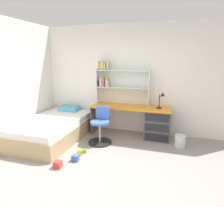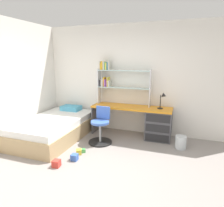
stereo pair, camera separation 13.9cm
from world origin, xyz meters
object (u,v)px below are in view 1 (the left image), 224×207
at_px(bookshelf_hutch, 115,79).
at_px(toy_block_yellow_2, 79,152).
at_px(desk_lamp, 162,98).
at_px(toy_block_green_0, 84,151).
at_px(desk, 151,121).
at_px(toy_block_blue_1, 75,158).
at_px(toy_block_red_3, 58,164).
at_px(bed_platform, 54,129).
at_px(waste_bin, 180,141).
at_px(swivel_chair, 100,129).

height_order(bookshelf_hutch, toy_block_yellow_2, bookshelf_hutch).
relative_size(desk_lamp, toy_block_green_0, 5.26).
bearing_deg(bookshelf_hutch, toy_block_yellow_2, -100.85).
relative_size(desk, toy_block_blue_1, 16.13).
height_order(toy_block_green_0, toy_block_red_3, toy_block_red_3).
bearing_deg(toy_block_yellow_2, bed_platform, 148.99).
bearing_deg(desk_lamp, toy_block_yellow_2, -137.96).
xyz_separation_m(bed_platform, waste_bin, (2.81, 0.38, -0.11)).
distance_m(desk_lamp, toy_block_green_0, 2.06).
bearing_deg(swivel_chair, toy_block_red_3, -104.95).
bearing_deg(swivel_chair, toy_block_green_0, -103.06).
bearing_deg(swivel_chair, waste_bin, 8.98).
bearing_deg(bed_platform, toy_block_yellow_2, -31.01).
bearing_deg(desk, toy_block_red_3, -126.07).
distance_m(swivel_chair, waste_bin, 1.72).
bearing_deg(toy_block_red_3, toy_block_green_0, 73.37).
bearing_deg(toy_block_blue_1, bed_platform, 140.69).
bearing_deg(toy_block_blue_1, toy_block_green_0, 87.96).
height_order(bookshelf_hutch, toy_block_blue_1, bookshelf_hutch).
height_order(waste_bin, toy_block_yellow_2, waste_bin).
height_order(swivel_chair, toy_block_yellow_2, swivel_chair).
height_order(desk, bookshelf_hutch, bookshelf_hutch).
xyz_separation_m(bed_platform, toy_block_blue_1, (0.98, -0.80, -0.18)).
bearing_deg(swivel_chair, bookshelf_hutch, 83.00).
distance_m(desk_lamp, bed_platform, 2.59).
bearing_deg(bed_platform, toy_block_red_3, -54.12).
relative_size(desk, desk_lamp, 4.92).
distance_m(waste_bin, toy_block_red_3, 2.50).
height_order(waste_bin, toy_block_green_0, waste_bin).
bearing_deg(bed_platform, toy_block_blue_1, -39.31).
bearing_deg(waste_bin, toy_block_green_0, -155.20).
distance_m(bookshelf_hutch, waste_bin, 2.06).
distance_m(desk, toy_block_red_3, 2.31).
bearing_deg(desk_lamp, swivel_chair, -153.64).
relative_size(bed_platform, toy_block_yellow_2, 20.02).
xyz_separation_m(toy_block_green_0, toy_block_red_3, (-0.19, -0.64, 0.03)).
bearing_deg(toy_block_blue_1, desk, 52.92).
height_order(desk, waste_bin, desk).
bearing_deg(toy_block_green_0, waste_bin, 24.80).
distance_m(swivel_chair, toy_block_red_3, 1.28).
bearing_deg(desk_lamp, toy_block_green_0, -139.24).
xyz_separation_m(bookshelf_hutch, desk_lamp, (1.16, -0.16, -0.37)).
bearing_deg(desk_lamp, toy_block_red_3, -130.70).
height_order(bookshelf_hutch, waste_bin, bookshelf_hutch).
height_order(toy_block_blue_1, toy_block_yellow_2, toy_block_blue_1).
bearing_deg(bookshelf_hutch, toy_block_blue_1, -98.11).
distance_m(bed_platform, toy_block_blue_1, 1.28).
distance_m(toy_block_green_0, toy_block_blue_1, 0.34).
relative_size(toy_block_blue_1, toy_block_red_3, 0.95).
xyz_separation_m(bookshelf_hutch, toy_block_red_3, (-0.42, -2.00, -1.28)).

